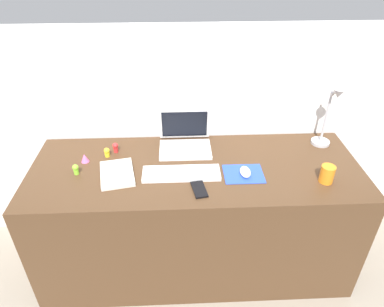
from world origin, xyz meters
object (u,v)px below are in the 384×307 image
(desk_lamp, at_px, (328,119))
(coffee_mug, at_px, (327,174))
(mouse, at_px, (245,172))
(toy_figurine_red, at_px, (115,147))
(laptop, at_px, (185,138))
(keyboard, at_px, (181,173))
(cell_phone, at_px, (199,189))
(toy_figurine_lime, at_px, (76,169))
(notebook_pad, at_px, (117,174))
(toy_figurine_pink, at_px, (85,158))
(toy_figurine_yellow, at_px, (107,152))

(desk_lamp, distance_m, coffee_mug, 0.38)
(mouse, distance_m, desk_lamp, 0.60)
(toy_figurine_red, bearing_deg, laptop, 6.83)
(laptop, relative_size, keyboard, 0.73)
(cell_phone, bearing_deg, toy_figurine_lime, 155.24)
(desk_lamp, bearing_deg, toy_figurine_lime, -171.35)
(notebook_pad, distance_m, coffee_mug, 1.09)
(laptop, height_order, notebook_pad, laptop)
(coffee_mug, height_order, toy_figurine_red, coffee_mug)
(toy_figurine_lime, bearing_deg, toy_figurine_pink, 79.10)
(cell_phone, relative_size, toy_figurine_yellow, 2.34)
(desk_lamp, height_order, toy_figurine_pink, desk_lamp)
(laptop, bearing_deg, mouse, -44.76)
(keyboard, relative_size, coffee_mug, 4.37)
(toy_figurine_lime, xyz_separation_m, toy_figurine_red, (0.18, 0.21, 0.00))
(laptop, xyz_separation_m, toy_figurine_lime, (-0.58, -0.25, -0.02))
(keyboard, xyz_separation_m, coffee_mug, (0.74, -0.09, 0.04))
(mouse, distance_m, toy_figurine_yellow, 0.79)
(toy_figurine_red, bearing_deg, toy_figurine_yellow, -134.47)
(cell_phone, bearing_deg, toy_figurine_pink, 145.50)
(cell_phone, xyz_separation_m, toy_figurine_yellow, (-0.51, 0.33, 0.02))
(notebook_pad, bearing_deg, toy_figurine_red, 88.07)
(keyboard, bearing_deg, notebook_pad, 177.74)
(keyboard, distance_m, coffee_mug, 0.75)
(mouse, distance_m, toy_figurine_pink, 0.89)
(keyboard, xyz_separation_m, toy_figurine_yellow, (-0.42, 0.20, 0.02))
(coffee_mug, relative_size, toy_figurine_pink, 1.88)
(keyboard, height_order, toy_figurine_pink, toy_figurine_pink)
(laptop, height_order, cell_phone, laptop)
(laptop, bearing_deg, coffee_mug, -27.92)
(cell_phone, bearing_deg, toy_figurine_yellow, 136.75)
(keyboard, height_order, mouse, mouse)
(cell_phone, relative_size, toy_figurine_red, 2.13)
(desk_lamp, bearing_deg, keyboard, -163.62)
(laptop, xyz_separation_m, toy_figurine_red, (-0.40, -0.05, -0.02))
(keyboard, xyz_separation_m, mouse, (0.34, -0.02, 0.01))
(notebook_pad, bearing_deg, cell_phone, -29.82)
(toy_figurine_lime, bearing_deg, desk_lamp, 8.65)
(mouse, xyz_separation_m, coffee_mug, (0.41, -0.07, 0.03))
(laptop, distance_m, toy_figurine_yellow, 0.46)
(mouse, relative_size, toy_figurine_lime, 1.66)
(notebook_pad, bearing_deg, toy_figurine_lime, 163.16)
(toy_figurine_red, bearing_deg, desk_lamp, 0.37)
(cell_phone, xyz_separation_m, coffee_mug, (0.66, 0.04, 0.04))
(toy_figurine_pink, bearing_deg, mouse, -10.76)
(toy_figurine_red, bearing_deg, notebook_pad, -80.86)
(mouse, bearing_deg, coffee_mug, -10.11)
(cell_phone, distance_m, toy_figurine_pink, 0.68)
(mouse, height_order, cell_phone, mouse)
(cell_phone, height_order, notebook_pad, notebook_pad)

